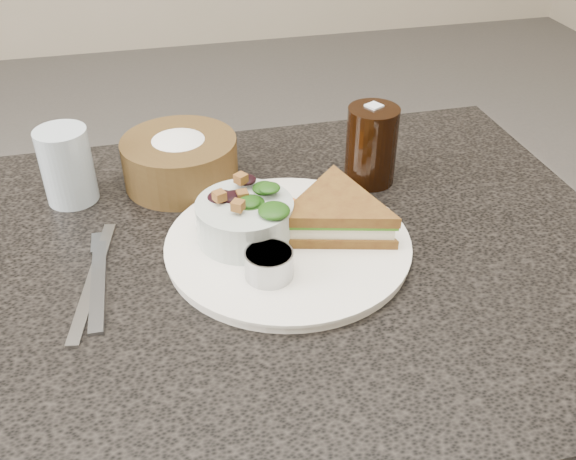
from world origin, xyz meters
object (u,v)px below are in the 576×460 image
Objects in this scene: dining_table at (251,447)px; salad_bowl at (245,214)px; bread_basket at (180,154)px; water_glass at (67,166)px; dinner_plate at (288,245)px; sandwich at (336,215)px; dressing_ramekin at (269,264)px; cola_glass at (372,142)px.

salad_bowl reaches higher than dining_table.
bread_basket is (-0.05, 0.20, 0.42)m from dining_table.
water_glass is (-0.15, -0.01, 0.01)m from bread_basket.
dinner_plate is at bearing -60.58° from bread_basket.
bread_basket is 0.16m from water_glass.
sandwich reaches higher than dressing_ramekin.
water_glass is at bearing 136.69° from dining_table.
dining_table is 0.39m from dinner_plate.
sandwich is 0.12m from salad_bowl.
salad_bowl is at bearing -150.08° from cola_glass.
salad_bowl is at bearing -170.96° from sandwich.
dinner_plate is 0.22m from cola_glass.
water_glass reaches higher than salad_bowl.
bread_basket is at bearing 106.03° from dressing_ramekin.
water_glass is at bearing 166.18° from sandwich.
sandwich reaches higher than dinner_plate.
bread_basket reaches higher than dinner_plate.
dinner_plate is 0.08m from dressing_ramekin.
bread_basket is 1.31× the size of cola_glass.
dining_table is 9.35× the size of water_glass.
dining_table is 0.51m from cola_glass.
bread_basket is (-0.08, 0.26, 0.02)m from dressing_ramekin.
bread_basket is at bearing 167.50° from cola_glass.
salad_bowl is (-0.05, 0.02, 0.04)m from dinner_plate.
dinner_plate is at bearing -156.97° from sandwich.
sandwich is 0.38m from water_glass.
dinner_plate is 0.07m from salad_bowl.
sandwich is at bearing 8.56° from dinner_plate.
salad_bowl is at bearing -37.69° from water_glass.
dressing_ramekin is 0.34× the size of bread_basket.
sandwich is 1.05× the size of bread_basket.
water_glass is at bearing -175.86° from bread_basket.
salad_bowl is (-0.11, 0.01, 0.01)m from sandwich.
dressing_ramekin reaches higher than dining_table.
dinner_plate is 0.07m from sandwich.
salad_bowl is 0.27m from water_glass.
dining_table is 7.90× the size of cola_glass.
water_glass is (-0.27, 0.19, 0.05)m from dinner_plate.
dining_table is 0.43m from sandwich.
sandwich is (0.13, 0.01, 0.41)m from dining_table.
cola_glass reaches higher than dinner_plate.
cola_glass is (0.09, 0.13, 0.03)m from sandwich.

